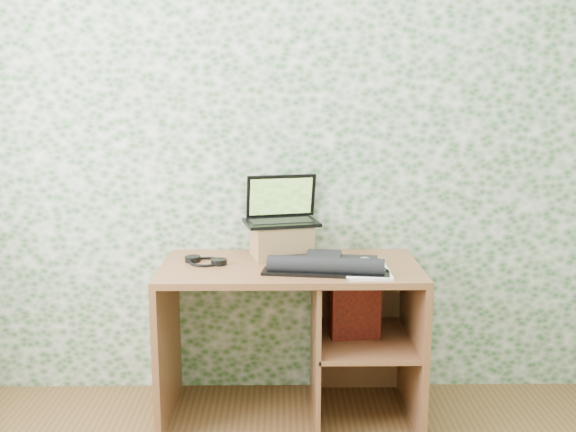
{
  "coord_description": "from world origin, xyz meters",
  "views": [
    {
      "loc": [
        -0.04,
        -1.44,
        1.54
      ],
      "look_at": [
        -0.01,
        1.39,
        0.99
      ],
      "focal_mm": 40.0,
      "sensor_mm": 36.0,
      "label": 1
    }
  ],
  "objects_px": {
    "notepad": "(367,271)",
    "keyboard": "(324,264)",
    "riser": "(281,241)",
    "desk": "(307,317)",
    "laptop": "(281,212)"
  },
  "relations": [
    {
      "from": "notepad",
      "to": "keyboard",
      "type": "bearing_deg",
      "value": 168.41
    },
    {
      "from": "keyboard",
      "to": "notepad",
      "type": "relative_size",
      "value": 2.01
    },
    {
      "from": "riser",
      "to": "desk",
      "type": "bearing_deg",
      "value": -43.82
    },
    {
      "from": "riser",
      "to": "keyboard",
      "type": "bearing_deg",
      "value": -50.41
    },
    {
      "from": "notepad",
      "to": "desk",
      "type": "bearing_deg",
      "value": 148.9
    },
    {
      "from": "keyboard",
      "to": "notepad",
      "type": "bearing_deg",
      "value": -3.83
    },
    {
      "from": "desk",
      "to": "laptop",
      "type": "xyz_separation_m",
      "value": [
        -0.12,
        0.15,
        0.49
      ]
    },
    {
      "from": "riser",
      "to": "notepad",
      "type": "relative_size",
      "value": 0.96
    },
    {
      "from": "desk",
      "to": "riser",
      "type": "distance_m",
      "value": 0.39
    },
    {
      "from": "laptop",
      "to": "riser",
      "type": "bearing_deg",
      "value": -103.25
    },
    {
      "from": "laptop",
      "to": "keyboard",
      "type": "bearing_deg",
      "value": -67.69
    },
    {
      "from": "keyboard",
      "to": "notepad",
      "type": "distance_m",
      "value": 0.19
    },
    {
      "from": "riser",
      "to": "keyboard",
      "type": "height_order",
      "value": "riser"
    },
    {
      "from": "desk",
      "to": "laptop",
      "type": "distance_m",
      "value": 0.52
    },
    {
      "from": "desk",
      "to": "riser",
      "type": "xyz_separation_m",
      "value": [
        -0.12,
        0.12,
        0.35
      ]
    }
  ]
}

